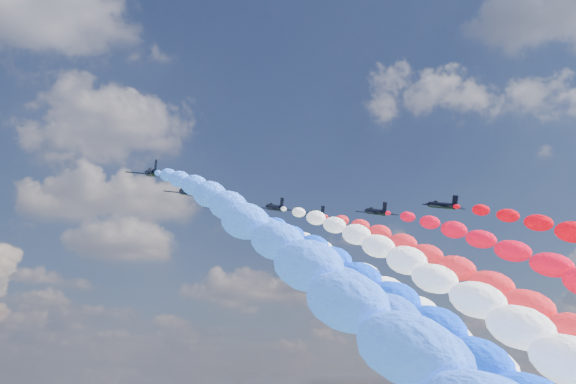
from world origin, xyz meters
name	(u,v)px	position (x,y,z in m)	size (l,w,h in m)	color
jet_0	(152,173)	(-32.51, -6.55, 88.96)	(9.73, 13.05, 2.87)	black
trail_0	(259,259)	(-32.51, -65.91, 63.32)	(6.87, 114.93, 55.25)	#316AFD
jet_1	(187,192)	(-22.52, 4.95, 88.96)	(9.73, 13.05, 2.87)	black
trail_1	(301,277)	(-22.52, -54.42, 63.32)	(6.87, 114.93, 55.25)	blue
jet_2	(227,208)	(-10.30, 15.60, 88.96)	(9.73, 13.05, 2.87)	black
trail_2	(348,291)	(-10.30, -43.77, 63.32)	(6.87, 114.93, 55.25)	#0F47FC
jet_3	(275,208)	(-0.29, 11.14, 88.96)	(9.73, 13.05, 2.87)	black
trail_3	(422,291)	(-0.29, -48.23, 63.32)	(6.87, 114.93, 55.25)	white
jet_4	(254,222)	(0.35, 27.10, 88.96)	(9.73, 13.05, 2.87)	black
trail_4	(373,302)	(0.35, -32.26, 63.32)	(6.87, 114.93, 55.25)	white
jet_5	(316,215)	(11.58, 14.65, 88.96)	(9.73, 13.05, 2.87)	black
trail_5	(474,297)	(11.58, -44.71, 63.32)	(6.87, 114.93, 55.25)	red
jet_6	(376,212)	(23.07, 5.98, 88.96)	(9.73, 13.05, 2.87)	black
trail_6	(571,294)	(23.07, -53.39, 63.32)	(6.87, 114.93, 55.25)	red
jet_7	(442,205)	(33.76, -5.40, 88.96)	(9.73, 13.05, 2.87)	black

